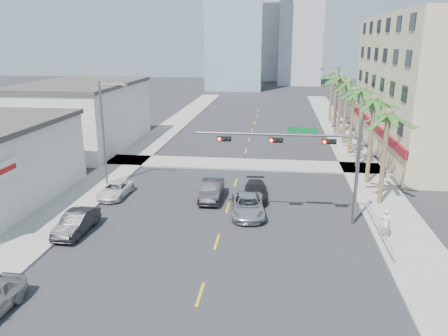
{
  "coord_description": "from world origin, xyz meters",
  "views": [
    {
      "loc": [
        3.59,
        -20.98,
        12.28
      ],
      "look_at": [
        -0.14,
        8.76,
        3.5
      ],
      "focal_mm": 35.0,
      "sensor_mm": 36.0,
      "label": 1
    }
  ],
  "objects_px": {
    "car_lane_center": "(248,205)",
    "pedestrian": "(385,223)",
    "car_parked_far": "(115,190)",
    "car_parked_mid": "(76,223)",
    "car_lane_right": "(256,191)",
    "traffic_signal_mast": "(310,152)",
    "car_lane_left": "(212,190)"
  },
  "relations": [
    {
      "from": "car_parked_far",
      "to": "traffic_signal_mast",
      "type": "bearing_deg",
      "value": -10.17
    },
    {
      "from": "car_parked_far",
      "to": "car_lane_right",
      "type": "distance_m",
      "value": 11.44
    },
    {
      "from": "pedestrian",
      "to": "car_lane_right",
      "type": "bearing_deg",
      "value": -31.98
    },
    {
      "from": "car_parked_far",
      "to": "car_lane_center",
      "type": "bearing_deg",
      "value": -10.55
    },
    {
      "from": "car_parked_mid",
      "to": "pedestrian",
      "type": "distance_m",
      "value": 20.07
    },
    {
      "from": "car_lane_right",
      "to": "traffic_signal_mast",
      "type": "bearing_deg",
      "value": -51.99
    },
    {
      "from": "car_parked_mid",
      "to": "traffic_signal_mast",
      "type": "bearing_deg",
      "value": 15.6
    },
    {
      "from": "traffic_signal_mast",
      "to": "car_lane_center",
      "type": "bearing_deg",
      "value": 168.8
    },
    {
      "from": "traffic_signal_mast",
      "to": "car_parked_far",
      "type": "distance_m",
      "value": 16.17
    },
    {
      "from": "pedestrian",
      "to": "car_parked_far",
      "type": "bearing_deg",
      "value": -10.5
    },
    {
      "from": "traffic_signal_mast",
      "to": "car_lane_left",
      "type": "relative_size",
      "value": 2.39
    },
    {
      "from": "traffic_signal_mast",
      "to": "car_parked_mid",
      "type": "relative_size",
      "value": 2.55
    },
    {
      "from": "car_lane_left",
      "to": "car_lane_right",
      "type": "relative_size",
      "value": 1.06
    },
    {
      "from": "car_lane_center",
      "to": "traffic_signal_mast",
      "type": "bearing_deg",
      "value": -16.75
    },
    {
      "from": "car_lane_right",
      "to": "pedestrian",
      "type": "bearing_deg",
      "value": -40.68
    },
    {
      "from": "car_lane_center",
      "to": "pedestrian",
      "type": "distance_m",
      "value": 9.5
    },
    {
      "from": "car_parked_mid",
      "to": "car_lane_left",
      "type": "height_order",
      "value": "car_lane_left"
    },
    {
      "from": "car_parked_mid",
      "to": "car_parked_far",
      "type": "bearing_deg",
      "value": 91.77
    },
    {
      "from": "car_lane_left",
      "to": "pedestrian",
      "type": "height_order",
      "value": "pedestrian"
    },
    {
      "from": "car_parked_mid",
      "to": "car_lane_right",
      "type": "bearing_deg",
      "value": 36.73
    },
    {
      "from": "traffic_signal_mast",
      "to": "car_lane_right",
      "type": "height_order",
      "value": "traffic_signal_mast"
    },
    {
      "from": "car_parked_mid",
      "to": "pedestrian",
      "type": "xyz_separation_m",
      "value": [
        20.0,
        1.52,
        0.39
      ]
    },
    {
      "from": "car_parked_far",
      "to": "pedestrian",
      "type": "xyz_separation_m",
      "value": [
        20.0,
        -5.51,
        0.52
      ]
    },
    {
      "from": "car_lane_center",
      "to": "car_parked_far",
      "type": "bearing_deg",
      "value": 161.86
    },
    {
      "from": "car_parked_far",
      "to": "car_lane_center",
      "type": "xyz_separation_m",
      "value": [
        11.02,
        -2.46,
        0.12
      ]
    },
    {
      "from": "car_lane_left",
      "to": "car_lane_center",
      "type": "bearing_deg",
      "value": -43.91
    },
    {
      "from": "car_lane_left",
      "to": "pedestrian",
      "type": "xyz_separation_m",
      "value": [
        12.1,
        -5.91,
        0.34
      ]
    },
    {
      "from": "car_parked_mid",
      "to": "pedestrian",
      "type": "bearing_deg",
      "value": 6.1
    },
    {
      "from": "car_lane_left",
      "to": "car_parked_far",
      "type": "bearing_deg",
      "value": -178.45
    },
    {
      "from": "traffic_signal_mast",
      "to": "car_lane_center",
      "type": "relative_size",
      "value": 2.19
    },
    {
      "from": "car_lane_left",
      "to": "pedestrian",
      "type": "relative_size",
      "value": 2.43
    },
    {
      "from": "traffic_signal_mast",
      "to": "car_lane_right",
      "type": "distance_m",
      "value": 7.2
    }
  ]
}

